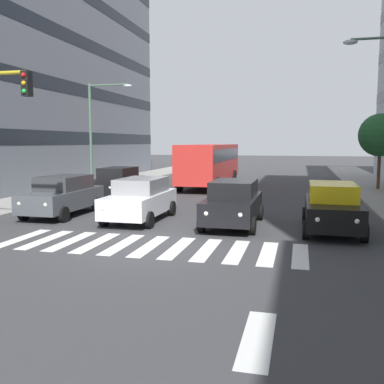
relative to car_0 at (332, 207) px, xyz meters
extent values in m
plane|color=#38383A|center=(5.57, 3.65, -0.89)|extent=(180.00, 180.00, 0.00)
cube|color=slate|center=(21.27, -14.04, 12.94)|extent=(9.11, 27.62, 27.66)
cube|color=black|center=(21.27, -14.04, 2.57)|extent=(9.15, 27.66, 0.90)
cube|color=black|center=(21.27, -14.04, 6.03)|extent=(9.15, 27.66, 0.90)
cube|color=black|center=(21.27, -14.04, 9.49)|extent=(9.15, 27.66, 0.90)
cube|color=black|center=(21.27, -14.04, 12.94)|extent=(9.15, 27.66, 0.90)
cube|color=silver|center=(1.07, 3.65, -0.88)|extent=(0.45, 2.80, 0.01)
cube|color=silver|center=(1.97, 3.65, -0.88)|extent=(0.45, 2.80, 0.01)
cube|color=silver|center=(2.87, 3.65, -0.88)|extent=(0.45, 2.80, 0.01)
cube|color=silver|center=(3.77, 3.65, -0.88)|extent=(0.45, 2.80, 0.01)
cube|color=silver|center=(4.67, 3.65, -0.88)|extent=(0.45, 2.80, 0.01)
cube|color=silver|center=(5.57, 3.65, -0.88)|extent=(0.45, 2.80, 0.01)
cube|color=silver|center=(6.47, 3.65, -0.88)|extent=(0.45, 2.80, 0.01)
cube|color=silver|center=(7.37, 3.65, -0.88)|extent=(0.45, 2.80, 0.01)
cube|color=silver|center=(8.27, 3.65, -0.88)|extent=(0.45, 2.80, 0.01)
cube|color=silver|center=(9.17, 3.65, -0.88)|extent=(0.45, 2.80, 0.01)
cube|color=silver|center=(10.07, 3.65, -0.88)|extent=(0.45, 2.80, 0.01)
cube|color=silver|center=(1.73, 9.15, -0.88)|extent=(0.50, 2.20, 0.01)
cube|color=black|center=(0.00, 0.05, -0.17)|extent=(1.80, 4.40, 0.80)
cube|color=yellow|center=(0.00, -0.15, 0.53)|extent=(1.58, 2.46, 0.60)
cylinder|color=black|center=(-0.90, 1.50, -0.57)|extent=(0.22, 0.64, 0.64)
cylinder|color=black|center=(0.90, 1.50, -0.57)|extent=(0.22, 0.64, 0.64)
cylinder|color=black|center=(-0.90, -1.40, -0.57)|extent=(0.22, 0.64, 0.64)
cylinder|color=black|center=(0.90, -1.40, -0.57)|extent=(0.22, 0.64, 0.64)
sphere|color=white|center=(-0.58, 2.20, -0.09)|extent=(0.18, 0.18, 0.18)
sphere|color=white|center=(0.58, 2.20, -0.09)|extent=(0.18, 0.18, 0.18)
cube|color=black|center=(3.58, -0.21, -0.17)|extent=(1.80, 4.40, 0.80)
cube|color=black|center=(3.58, -0.41, 0.53)|extent=(1.58, 2.46, 0.60)
cylinder|color=black|center=(2.68, 1.24, -0.57)|extent=(0.22, 0.64, 0.64)
cylinder|color=black|center=(4.48, 1.24, -0.57)|extent=(0.22, 0.64, 0.64)
cylinder|color=black|center=(2.68, -1.66, -0.57)|extent=(0.22, 0.64, 0.64)
cylinder|color=black|center=(4.48, -1.66, -0.57)|extent=(0.22, 0.64, 0.64)
sphere|color=white|center=(3.01, 1.94, -0.09)|extent=(0.18, 0.18, 0.18)
sphere|color=white|center=(4.16, 1.94, -0.09)|extent=(0.18, 0.18, 0.18)
cube|color=silver|center=(7.41, -0.36, -0.17)|extent=(1.80, 4.40, 0.80)
cube|color=gray|center=(7.41, -0.56, 0.53)|extent=(1.58, 2.46, 0.60)
cylinder|color=black|center=(6.51, 1.09, -0.57)|extent=(0.22, 0.64, 0.64)
cylinder|color=black|center=(8.31, 1.09, -0.57)|extent=(0.22, 0.64, 0.64)
cylinder|color=black|center=(6.51, -1.81, -0.57)|extent=(0.22, 0.64, 0.64)
cylinder|color=black|center=(8.31, -1.81, -0.57)|extent=(0.22, 0.64, 0.64)
sphere|color=white|center=(6.83, 1.79, -0.09)|extent=(0.18, 0.18, 0.18)
sphere|color=white|center=(7.98, 1.79, -0.09)|extent=(0.18, 0.18, 0.18)
cube|color=#474C51|center=(11.12, -0.69, -0.17)|extent=(1.80, 4.40, 0.80)
cube|color=#343639|center=(11.12, -0.89, 0.53)|extent=(1.58, 2.46, 0.60)
cylinder|color=black|center=(10.22, 0.76, -0.57)|extent=(0.22, 0.64, 0.64)
cylinder|color=black|center=(12.02, 0.76, -0.57)|extent=(0.22, 0.64, 0.64)
cylinder|color=black|center=(10.22, -2.15, -0.57)|extent=(0.22, 0.64, 0.64)
cylinder|color=black|center=(12.02, -2.15, -0.57)|extent=(0.22, 0.64, 0.64)
sphere|color=white|center=(10.55, 1.46, -0.09)|extent=(0.18, 0.18, 0.18)
sphere|color=white|center=(11.70, 1.46, -0.09)|extent=(0.18, 0.18, 0.18)
cube|color=black|center=(11.38, -7.02, -0.17)|extent=(1.80, 4.40, 0.80)
cube|color=black|center=(11.38, -7.22, 0.53)|extent=(1.58, 2.46, 0.60)
cylinder|color=black|center=(10.48, -5.57, -0.57)|extent=(0.22, 0.64, 0.64)
cylinder|color=black|center=(12.28, -5.57, -0.57)|extent=(0.22, 0.64, 0.64)
cylinder|color=black|center=(10.48, -8.47, -0.57)|extent=(0.22, 0.64, 0.64)
cylinder|color=black|center=(12.28, -8.47, -0.57)|extent=(0.22, 0.64, 0.64)
sphere|color=white|center=(10.80, -4.87, -0.09)|extent=(0.18, 0.18, 0.18)
sphere|color=white|center=(11.95, -4.87, -0.09)|extent=(0.18, 0.18, 0.18)
cube|color=red|center=(7.41, -14.29, 0.86)|extent=(2.50, 10.50, 2.50)
cube|color=black|center=(7.41, -14.29, 1.41)|extent=(2.52, 9.87, 0.80)
cylinder|color=black|center=(6.16, -10.62, -0.39)|extent=(0.28, 1.00, 1.00)
cylinder|color=black|center=(8.66, -10.62, -0.39)|extent=(0.28, 1.00, 1.00)
cylinder|color=black|center=(6.16, -17.44, -0.39)|extent=(0.28, 1.00, 1.00)
cylinder|color=black|center=(8.66, -17.44, -0.39)|extent=(0.28, 1.00, 1.00)
cube|color=black|center=(9.30, 4.12, 4.06)|extent=(0.24, 0.28, 0.76)
sphere|color=red|center=(9.30, 4.27, 4.30)|extent=(0.14, 0.14, 0.14)
sphere|color=orange|center=(9.30, 4.27, 4.06)|extent=(0.14, 0.14, 0.14)
sphere|color=green|center=(9.30, 4.27, 3.82)|extent=(0.14, 0.14, 0.14)
cylinder|color=#4C6B56|center=(-1.66, -2.38, 6.26)|extent=(2.09, 0.10, 0.10)
ellipsoid|color=#B7BCC1|center=(-0.61, -2.38, 6.16)|extent=(0.56, 0.28, 0.20)
cylinder|color=#4C6B56|center=(13.83, -8.72, 2.57)|extent=(0.16, 0.16, 6.62)
cylinder|color=#4C6B56|center=(12.58, -8.72, 5.73)|extent=(2.51, 0.10, 0.10)
ellipsoid|color=#B7BCC1|center=(11.32, -8.72, 5.63)|extent=(0.56, 0.28, 0.20)
cylinder|color=#513823|center=(-3.79, -14.05, 0.59)|extent=(0.20, 0.20, 2.65)
sphere|color=#235B2D|center=(-3.79, -14.05, 2.74)|extent=(2.75, 2.75, 2.75)
camera|label=1|loc=(1.13, 15.91, 2.30)|focal=40.37mm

